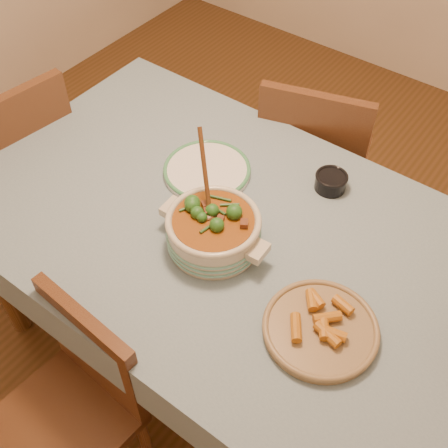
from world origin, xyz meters
name	(u,v)px	position (x,y,z in m)	size (l,w,h in m)	color
floor	(221,344)	(0.00, 0.00, 0.00)	(4.50, 4.50, 0.00)	#4F3316
dining_table	(220,241)	(0.00, 0.00, 0.66)	(1.68, 1.08, 0.76)	brown
stew_casserole	(213,228)	(0.04, -0.08, 0.83)	(0.35, 0.29, 0.33)	beige
white_plate	(207,170)	(-0.17, 0.15, 0.77)	(0.33, 0.33, 0.03)	white
condiment_bowl	(331,181)	(0.20, 0.34, 0.79)	(0.11, 0.11, 0.06)	black
fried_plate	(321,328)	(0.45, -0.15, 0.78)	(0.35, 0.35, 0.05)	#8A6F4C
chair_far	(313,158)	(-0.04, 0.69, 0.51)	(0.52, 0.52, 0.90)	brown
chair_near	(78,398)	(-0.08, -0.61, 0.46)	(0.40, 0.40, 0.81)	brown
chair_left	(19,168)	(-0.95, -0.09, 0.53)	(0.49, 0.49, 0.93)	brown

